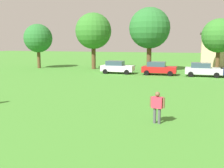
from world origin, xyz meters
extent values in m
plane|color=#42842D|center=(0.00, 30.00, 0.00)|extent=(160.00, 160.00, 0.00)
cylinder|color=#4C4C51|center=(1.98, 14.60, 0.41)|extent=(0.15, 0.15, 0.82)
cylinder|color=#4C4C51|center=(2.23, 14.55, 0.41)|extent=(0.15, 0.15, 0.82)
cube|color=#D8334C|center=(2.10, 14.57, 1.11)|extent=(0.59, 0.40, 0.58)
cylinder|color=brown|center=(1.77, 14.63, 1.13)|extent=(0.12, 0.12, 0.55)
cylinder|color=brown|center=(2.44, 14.52, 1.13)|extent=(0.12, 0.12, 0.55)
sphere|color=brown|center=(2.10, 14.57, 1.55)|extent=(0.26, 0.26, 0.26)
cube|color=white|center=(-6.11, 35.85, 0.70)|extent=(4.30, 1.80, 0.76)
cube|color=#334756|center=(-6.45, 35.85, 1.38)|extent=(2.24, 1.58, 0.60)
cylinder|color=black|center=(-4.65, 36.75, 0.32)|extent=(0.64, 0.22, 0.64)
cylinder|color=black|center=(-4.65, 34.95, 0.32)|extent=(0.64, 0.22, 0.64)
cylinder|color=black|center=(-7.57, 36.75, 0.32)|extent=(0.64, 0.22, 0.64)
cylinder|color=black|center=(-7.57, 34.95, 0.32)|extent=(0.64, 0.22, 0.64)
cube|color=red|center=(-0.59, 35.88, 0.70)|extent=(4.30, 1.80, 0.76)
cube|color=#334756|center=(-0.94, 35.88, 1.38)|extent=(2.24, 1.58, 0.60)
cylinder|color=black|center=(0.87, 36.78, 0.32)|extent=(0.64, 0.22, 0.64)
cylinder|color=black|center=(0.87, 34.98, 0.32)|extent=(0.64, 0.22, 0.64)
cylinder|color=black|center=(-2.06, 36.78, 0.32)|extent=(0.64, 0.22, 0.64)
cylinder|color=black|center=(-2.06, 34.98, 0.32)|extent=(0.64, 0.22, 0.64)
cube|color=silver|center=(4.78, 35.77, 0.70)|extent=(4.30, 1.80, 0.76)
cube|color=#334756|center=(4.43, 35.77, 1.38)|extent=(2.24, 1.58, 0.60)
cylinder|color=black|center=(6.24, 36.67, 0.32)|extent=(0.64, 0.22, 0.64)
cylinder|color=black|center=(6.24, 34.87, 0.32)|extent=(0.64, 0.22, 0.64)
cylinder|color=black|center=(3.32, 36.67, 0.32)|extent=(0.64, 0.22, 0.64)
cylinder|color=black|center=(3.32, 34.87, 0.32)|extent=(0.64, 0.22, 0.64)
cylinder|color=brown|center=(-20.30, 39.52, 1.42)|extent=(0.52, 0.52, 2.84)
sphere|color=#286B2D|center=(-20.30, 39.52, 4.75)|extent=(4.49, 4.49, 4.49)
cylinder|color=brown|center=(-11.42, 40.84, 1.75)|extent=(0.64, 0.64, 3.49)
sphere|color=#337528|center=(-11.42, 40.84, 5.84)|extent=(5.52, 5.52, 5.52)
cylinder|color=brown|center=(-2.64, 40.10, 1.83)|extent=(0.67, 0.67, 3.66)
sphere|color=#286B2D|center=(-2.64, 40.10, 6.12)|extent=(5.78, 5.78, 5.78)
cylinder|color=brown|center=(6.77, 42.48, 1.51)|extent=(0.56, 0.56, 3.02)
sphere|color=#337528|center=(6.77, 42.48, 5.05)|extent=(4.77, 4.77, 4.77)
camera|label=1|loc=(3.96, 0.58, 4.22)|focal=44.30mm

